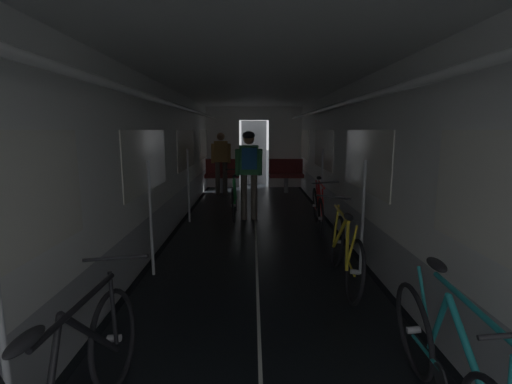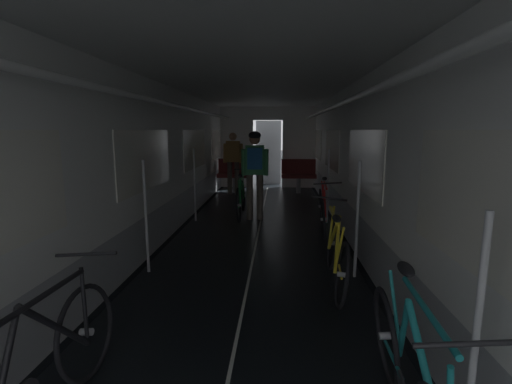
# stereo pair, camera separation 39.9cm
# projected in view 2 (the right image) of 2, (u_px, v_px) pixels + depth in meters

# --- Properties ---
(train_car_shell) EXTENTS (3.14, 12.34, 2.57)m
(train_car_shell) POSITION_uv_depth(u_px,v_px,m) (257.00, 133.00, 5.65)
(train_car_shell) COLOR black
(train_car_shell) RESTS_ON ground
(bench_seat_far_left) EXTENTS (0.98, 0.51, 0.95)m
(bench_seat_far_left) POSITION_uv_depth(u_px,v_px,m) (235.00, 172.00, 10.30)
(bench_seat_far_left) COLOR gray
(bench_seat_far_left) RESTS_ON ground
(bench_seat_far_right) EXTENTS (0.98, 0.51, 0.95)m
(bench_seat_far_right) POSITION_uv_depth(u_px,v_px,m) (298.00, 173.00, 10.19)
(bench_seat_far_right) COLOR gray
(bench_seat_far_right) RESTS_ON ground
(bicycle_black) EXTENTS (0.44, 1.69, 0.95)m
(bicycle_black) POSITION_uv_depth(u_px,v_px,m) (34.00, 374.00, 2.06)
(bicycle_black) COLOR black
(bicycle_black) RESTS_ON ground
(bicycle_teal) EXTENTS (0.44, 1.69, 0.95)m
(bicycle_teal) POSITION_uv_depth(u_px,v_px,m) (408.00, 377.00, 2.03)
(bicycle_teal) COLOR black
(bicycle_teal) RESTS_ON ground
(bicycle_yellow) EXTENTS (0.44, 1.69, 0.95)m
(bicycle_yellow) POSITION_uv_depth(u_px,v_px,m) (337.00, 253.00, 4.08)
(bicycle_yellow) COLOR black
(bicycle_yellow) RESTS_ON ground
(bicycle_red) EXTENTS (0.44, 1.69, 0.95)m
(bicycle_red) POSITION_uv_depth(u_px,v_px,m) (322.00, 209.00, 6.32)
(bicycle_red) COLOR black
(bicycle_red) RESTS_ON ground
(person_cyclist_aisle) EXTENTS (0.54, 0.40, 1.73)m
(person_cyclist_aisle) POSITION_uv_depth(u_px,v_px,m) (255.00, 166.00, 7.02)
(person_cyclist_aisle) COLOR brown
(person_cyclist_aisle) RESTS_ON ground
(bicycle_green_in_aisle) EXTENTS (0.44, 1.69, 0.94)m
(bicycle_green_in_aisle) POSITION_uv_depth(u_px,v_px,m) (241.00, 198.00, 7.41)
(bicycle_green_in_aisle) COLOR black
(bicycle_green_in_aisle) RESTS_ON ground
(person_standing_near_bench) EXTENTS (0.53, 0.23, 1.69)m
(person_standing_near_bench) POSITION_uv_depth(u_px,v_px,m) (233.00, 159.00, 9.86)
(person_standing_near_bench) COLOR brown
(person_standing_near_bench) RESTS_ON ground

